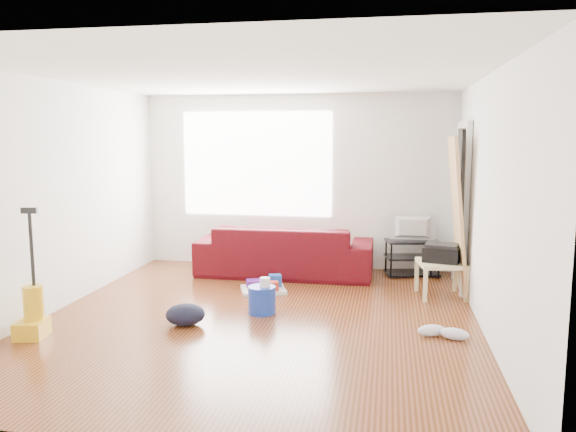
% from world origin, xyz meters
% --- Properties ---
extents(room, '(4.51, 5.01, 2.51)m').
position_xyz_m(room, '(0.07, 0.15, 1.25)').
color(room, '#4E240C').
rests_on(room, ground).
extents(sofa, '(2.39, 0.93, 0.70)m').
position_xyz_m(sofa, '(-0.07, 1.95, 0.00)').
color(sofa, '#3B0A0F').
rests_on(sofa, ground).
extents(tv_stand, '(0.78, 0.54, 0.49)m').
position_xyz_m(tv_stand, '(1.65, 2.22, 0.25)').
color(tv_stand, black).
rests_on(tv_stand, ground).
extents(tv, '(0.61, 0.08, 0.35)m').
position_xyz_m(tv, '(1.65, 2.22, 0.66)').
color(tv, black).
rests_on(tv, tv_stand).
extents(side_table, '(0.60, 0.60, 0.43)m').
position_xyz_m(side_table, '(1.95, 1.21, 0.36)').
color(side_table, beige).
rests_on(side_table, ground).
extents(printer, '(0.47, 0.40, 0.21)m').
position_xyz_m(printer, '(1.95, 1.21, 0.53)').
color(printer, black).
rests_on(printer, side_table).
extents(bucket, '(0.33, 0.33, 0.30)m').
position_xyz_m(bucket, '(-0.01, 0.20, 0.00)').
color(bucket, '#1734A5').
rests_on(bucket, ground).
extents(toilet_paper, '(0.11, 0.11, 0.10)m').
position_xyz_m(toilet_paper, '(0.03, 0.19, 0.20)').
color(toilet_paper, white).
rests_on(toilet_paper, bucket).
extents(cleaning_tray, '(0.64, 0.58, 0.19)m').
position_xyz_m(cleaning_tray, '(-0.17, 1.06, 0.06)').
color(cleaning_tray, silver).
rests_on(cleaning_tray, ground).
extents(backpack, '(0.47, 0.41, 0.22)m').
position_xyz_m(backpack, '(-0.69, -0.32, 0.00)').
color(backpack, black).
rests_on(backpack, ground).
extents(sneakers, '(0.51, 0.26, 0.11)m').
position_xyz_m(sneakers, '(1.85, -0.24, 0.06)').
color(sneakers, silver).
rests_on(sneakers, ground).
extents(vacuum, '(0.31, 0.34, 1.24)m').
position_xyz_m(vacuum, '(-2.00, -0.89, 0.23)').
color(vacuum, gold).
rests_on(vacuum, ground).
extents(door_panel, '(0.24, 0.76, 1.90)m').
position_xyz_m(door_panel, '(2.13, 1.35, 0.00)').
color(door_panel, '#9E7346').
rests_on(door_panel, ground).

